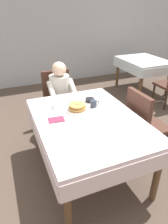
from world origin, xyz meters
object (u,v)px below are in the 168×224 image
object	(u,v)px
dining_table_main	(88,125)
cup_coffee	(94,104)
chair_diner	(58,96)
chair_right_side	(143,121)
fork_left_of_plate	(63,114)
bowl_butter	(90,100)
background_table_far	(143,65)
diner_person	(61,92)
plate_breakfast	(78,110)
syrup_pitcher	(53,106)
knife_right_of_plate	(93,108)
breakfast_stack	(77,107)
spoon_near_edge	(89,124)

from	to	relation	value
dining_table_main	cup_coffee	distance (m)	0.32
chair_diner	cup_coffee	world-z (taller)	chair_diner
chair_right_side	fork_left_of_plate	bearing A→B (deg)	-101.00
bowl_butter	fork_left_of_plate	xyz separation A→B (m)	(-0.42, -0.19, -0.02)
chair_right_side	cup_coffee	world-z (taller)	chair_right_side
background_table_far	diner_person	bearing A→B (deg)	-157.25
diner_person	plate_breakfast	distance (m)	0.80
plate_breakfast	chair_right_side	bearing A→B (deg)	-14.85
syrup_pitcher	bowl_butter	bearing A→B (deg)	2.74
cup_coffee	bowl_butter	world-z (taller)	cup_coffee
bowl_butter	knife_right_of_plate	bearing A→B (deg)	-101.79
chair_right_side	chair_diner	bearing A→B (deg)	-146.38
chair_right_side	plate_breakfast	bearing A→B (deg)	-104.85
fork_left_of_plate	breakfast_stack	bearing A→B (deg)	-81.36
syrup_pitcher	knife_right_of_plate	world-z (taller)	syrup_pitcher
diner_person	fork_left_of_plate	xyz separation A→B (m)	(-0.22, -0.82, 0.07)
chair_right_side	background_table_far	size ratio (longest dim) A/B	0.83
spoon_near_edge	background_table_far	xyz separation A→B (m)	(2.27, 2.07, -0.12)
breakfast_stack	bowl_butter	size ratio (longest dim) A/B	1.90
chair_right_side	diner_person	bearing A→B (deg)	-142.50
plate_breakfast	cup_coffee	distance (m)	0.22
dining_table_main	bowl_butter	xyz separation A→B (m)	(0.20, 0.39, 0.11)
cup_coffee	knife_right_of_plate	size ratio (longest dim) A/B	0.57
cup_coffee	bowl_butter	bearing A→B (deg)	83.46
chair_diner	fork_left_of_plate	size ratio (longest dim) A/B	5.17
spoon_near_edge	syrup_pitcher	bearing A→B (deg)	123.40
dining_table_main	background_table_far	bearing A→B (deg)	41.20
chair_diner	background_table_far	distance (m)	2.37
dining_table_main	chair_right_side	world-z (taller)	chair_right_side
syrup_pitcher	knife_right_of_plate	xyz separation A→B (m)	(0.44, -0.17, -0.04)
chair_diner	bowl_butter	distance (m)	0.84
syrup_pitcher	spoon_near_edge	bearing A→B (deg)	-63.36
dining_table_main	bowl_butter	world-z (taller)	bowl_butter
breakfast_stack	background_table_far	xyz separation A→B (m)	(2.26, 1.73, -0.17)
chair_right_side	breakfast_stack	xyz separation A→B (m)	(-0.81, 0.22, 0.26)
chair_right_side	spoon_near_edge	xyz separation A→B (m)	(-0.81, -0.12, 0.21)
chair_right_side	spoon_near_edge	bearing A→B (deg)	-81.54
dining_table_main	diner_person	distance (m)	1.01
dining_table_main	spoon_near_edge	distance (m)	0.16
cup_coffee	background_table_far	world-z (taller)	cup_coffee
breakfast_stack	spoon_near_edge	distance (m)	0.34
breakfast_stack	knife_right_of_plate	xyz separation A→B (m)	(0.19, -0.03, -0.05)
dining_table_main	cup_coffee	world-z (taller)	cup_coffee
chair_right_side	breakfast_stack	world-z (taller)	chair_right_side
dining_table_main	breakfast_stack	size ratio (longest dim) A/B	7.28
plate_breakfast	breakfast_stack	size ratio (longest dim) A/B	1.34
knife_right_of_plate	spoon_near_edge	distance (m)	0.37
chair_diner	background_table_far	size ratio (longest dim) A/B	0.83
dining_table_main	syrup_pitcher	distance (m)	0.48
chair_diner	syrup_pitcher	xyz separation A→B (m)	(-0.28, -0.81, 0.25)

